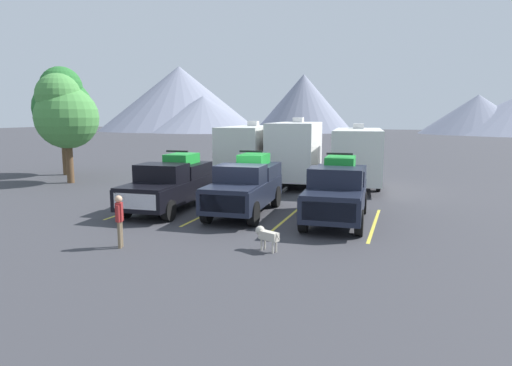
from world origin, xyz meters
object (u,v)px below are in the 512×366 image
object	(u,v)px
pickup_truck_c	(337,190)
pickup_truck_a	(170,183)
pickup_truck_b	(246,185)
camper_trailer_b	(296,150)
camper_trailer_a	(249,151)
person_a	(119,218)
dog	(266,235)
camper_trailer_c	(357,155)

from	to	relation	value
pickup_truck_c	pickup_truck_a	bearing A→B (deg)	-178.77
pickup_truck_b	camper_trailer_b	xyz separation A→B (m)	(0.07, 8.35, 0.89)
camper_trailer_a	camper_trailer_b	size ratio (longest dim) A/B	1.06
camper_trailer_a	person_a	xyz separation A→B (m)	(0.73, -13.99, -1.02)
camper_trailer_a	dog	bearing A→B (deg)	-68.11
pickup_truck_c	person_a	world-z (taller)	pickup_truck_c
pickup_truck_a	dog	bearing A→B (deg)	-37.45
pickup_truck_c	camper_trailer_c	world-z (taller)	camper_trailer_c
pickup_truck_a	camper_trailer_b	distance (m)	9.37
camper_trailer_c	camper_trailer_b	bearing A→B (deg)	177.09
dog	pickup_truck_a	bearing A→B (deg)	142.55
camper_trailer_a	person_a	size ratio (longest dim) A/B	4.94
camper_trailer_a	camper_trailer_b	xyz separation A→B (m)	(2.80, 0.32, 0.11)
pickup_truck_c	dog	xyz separation A→B (m)	(-1.43, -4.64, -0.71)
camper_trailer_c	pickup_truck_c	bearing A→B (deg)	-89.00
pickup_truck_a	camper_trailer_c	bearing A→B (deg)	49.82
pickup_truck_b	camper_trailer_a	bearing A→B (deg)	108.78
camper_trailer_c	dog	size ratio (longest dim) A/B	8.77
pickup_truck_b	camper_trailer_b	size ratio (longest dim) A/B	0.72
camper_trailer_b	camper_trailer_c	world-z (taller)	camper_trailer_b
camper_trailer_b	camper_trailer_a	bearing A→B (deg)	-173.46
person_a	camper_trailer_c	bearing A→B (deg)	68.01
camper_trailer_a	camper_trailer_c	distance (m)	6.43
person_a	camper_trailer_a	bearing A→B (deg)	92.99
camper_trailer_a	camper_trailer_c	world-z (taller)	camper_trailer_a
pickup_truck_a	dog	world-z (taller)	pickup_truck_a
camper_trailer_c	person_a	world-z (taller)	camper_trailer_c
pickup_truck_c	camper_trailer_b	size ratio (longest dim) A/B	0.71
camper_trailer_b	person_a	size ratio (longest dim) A/B	4.67
pickup_truck_b	camper_trailer_c	distance (m)	8.99
pickup_truck_a	camper_trailer_b	world-z (taller)	camper_trailer_b
pickup_truck_c	camper_trailer_c	xyz separation A→B (m)	(-0.14, 8.30, 0.71)
camper_trailer_c	pickup_truck_a	bearing A→B (deg)	-130.18
pickup_truck_b	camper_trailer_b	world-z (taller)	camper_trailer_b
pickup_truck_c	camper_trailer_b	world-z (taller)	camper_trailer_b
dog	camper_trailer_b	bearing A→B (deg)	100.11
pickup_truck_a	camper_trailer_a	xyz separation A→B (m)	(0.71, 8.32, 0.82)
pickup_truck_c	camper_trailer_a	size ratio (longest dim) A/B	0.67
pickup_truck_c	camper_trailer_c	distance (m)	8.33
camper_trailer_b	dog	bearing A→B (deg)	-79.89
pickup_truck_a	camper_trailer_a	bearing A→B (deg)	85.13
dog	person_a	bearing A→B (deg)	-164.97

